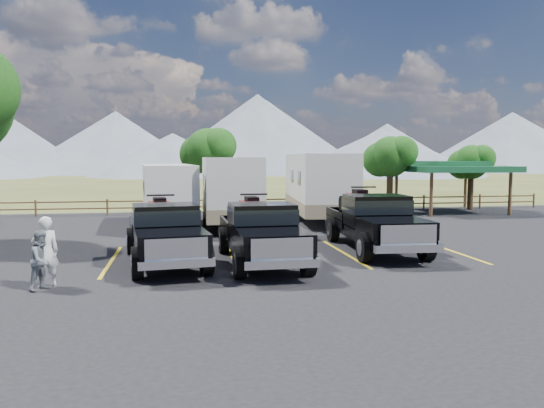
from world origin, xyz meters
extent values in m
plane|color=#474E21|center=(0.00, 0.00, 0.00)|extent=(320.00, 320.00, 0.00)
cube|color=black|center=(0.00, 3.00, 0.02)|extent=(44.00, 34.00, 0.04)
cube|color=yellow|center=(-6.00, 4.00, 0.04)|extent=(0.12, 5.50, 0.01)
cube|color=yellow|center=(-2.00, 4.00, 0.04)|extent=(0.12, 5.50, 0.01)
cube|color=yellow|center=(2.00, 4.00, 0.04)|extent=(0.12, 5.50, 0.01)
cube|color=yellow|center=(6.00, 4.00, 0.04)|extent=(0.12, 5.50, 0.01)
cylinder|color=#2F2012|center=(9.00, 17.00, 1.40)|extent=(0.39, 0.39, 2.80)
sphere|color=#164611|center=(9.00, 17.00, 3.50)|extent=(2.52, 2.52, 2.52)
sphere|color=#164611|center=(9.54, 16.55, 3.77)|extent=(1.98, 1.98, 1.98)
sphere|color=#164611|center=(8.50, 17.40, 3.32)|extent=(2.16, 2.16, 2.16)
cylinder|color=#2F2012|center=(15.00, 18.00, 1.26)|extent=(0.38, 0.38, 2.52)
sphere|color=#164611|center=(15.00, 18.00, 3.15)|extent=(2.24, 2.24, 2.24)
sphere|color=#164611|center=(15.48, 17.60, 3.39)|extent=(1.76, 1.76, 1.76)
sphere|color=#164611|center=(14.55, 18.35, 2.99)|extent=(1.92, 1.92, 1.92)
cylinder|color=#2F2012|center=(-2.00, 19.00, 1.54)|extent=(0.41, 0.41, 3.08)
sphere|color=#164611|center=(-2.00, 19.00, 3.85)|extent=(2.80, 2.80, 2.80)
sphere|color=#164611|center=(-1.40, 18.50, 4.15)|extent=(2.20, 2.20, 2.20)
sphere|color=#164611|center=(-2.56, 19.44, 3.65)|extent=(2.40, 2.40, 2.40)
cylinder|color=brown|center=(-12.00, 18.50, 0.50)|extent=(0.12, 0.12, 1.00)
cylinder|color=brown|center=(-8.00, 18.50, 0.50)|extent=(0.12, 0.12, 1.00)
cylinder|color=brown|center=(-4.00, 18.50, 0.50)|extent=(0.12, 0.12, 1.00)
cylinder|color=brown|center=(0.00, 18.50, 0.50)|extent=(0.12, 0.12, 1.00)
cylinder|color=brown|center=(4.00, 18.50, 0.50)|extent=(0.12, 0.12, 1.00)
cylinder|color=brown|center=(8.00, 18.50, 0.50)|extent=(0.12, 0.12, 1.00)
cylinder|color=brown|center=(12.00, 18.50, 0.50)|extent=(0.12, 0.12, 1.00)
cylinder|color=brown|center=(16.00, 18.50, 0.50)|extent=(0.12, 0.12, 1.00)
cylinder|color=brown|center=(20.00, 18.50, 0.50)|extent=(0.12, 0.12, 1.00)
cube|color=brown|center=(2.00, 18.50, 0.45)|extent=(36.00, 0.06, 0.08)
cube|color=brown|center=(2.00, 18.50, 0.85)|extent=(36.00, 0.06, 0.08)
cylinder|color=brown|center=(10.50, 14.50, 1.30)|extent=(0.20, 0.20, 2.60)
cylinder|color=brown|center=(10.50, 19.50, 1.30)|extent=(0.20, 0.20, 2.60)
cylinder|color=brown|center=(15.50, 14.50, 1.30)|extent=(0.20, 0.20, 2.60)
cylinder|color=brown|center=(15.50, 19.50, 1.30)|extent=(0.20, 0.20, 2.60)
cube|color=#17522F|center=(13.00, 17.00, 2.75)|extent=(6.20, 6.20, 0.35)
cube|color=#17522F|center=(13.00, 17.00, 3.05)|extent=(3.50, 3.50, 0.35)
cone|color=slate|center=(-18.00, 112.00, 7.00)|extent=(44.00, 44.00, 14.00)
cone|color=slate|center=(14.00, 108.00, 9.00)|extent=(52.00, 52.00, 18.00)
cone|color=slate|center=(48.00, 114.00, 6.00)|extent=(40.00, 40.00, 12.00)
cone|color=slate|center=(80.00, 110.00, 7.50)|extent=(50.00, 50.00, 15.00)
cone|color=slate|center=(-5.00, 87.00, 4.00)|extent=(32.00, 32.00, 8.00)
cone|color=slate|center=(35.00, 84.00, 4.50)|extent=(40.00, 40.00, 9.00)
cube|color=black|center=(-4.23, 3.25, 0.69)|extent=(2.63, 6.11, 0.37)
cube|color=black|center=(-3.98, 1.27, 1.08)|extent=(2.21, 2.10, 0.52)
cube|color=black|center=(-4.21, 3.12, 1.44)|extent=(2.14, 1.85, 1.04)
cube|color=black|center=(-4.21, 3.12, 1.60)|extent=(2.19, 1.92, 0.47)
cube|color=black|center=(-4.46, 5.10, 0.98)|extent=(2.29, 2.72, 0.57)
cube|color=silver|center=(-3.85, 0.22, 1.03)|extent=(1.66, 0.29, 0.57)
cube|color=silver|center=(-3.84, 0.15, 0.63)|extent=(2.04, 0.44, 0.23)
cube|color=silver|center=(-4.61, 6.34, 0.63)|extent=(2.04, 0.42, 0.23)
cylinder|color=black|center=(-4.94, 1.09, 0.51)|extent=(0.42, 0.97, 0.93)
cylinder|color=black|center=(-3.00, 1.33, 0.51)|extent=(0.42, 0.97, 0.93)
cylinder|color=black|center=(-5.45, 5.17, 0.51)|extent=(0.42, 0.97, 0.93)
cylinder|color=black|center=(-3.51, 5.41, 0.51)|extent=(0.42, 0.97, 0.93)
cube|color=#810707|center=(-4.46, 5.10, 1.68)|extent=(0.89, 1.43, 0.36)
cube|color=black|center=(-4.46, 5.10, 1.94)|extent=(0.51, 0.82, 0.19)
cube|color=#810707|center=(-4.39, 4.54, 1.79)|extent=(0.87, 0.46, 0.23)
cylinder|color=black|center=(-4.40, 4.64, 2.15)|extent=(0.94, 0.18, 0.06)
cylinder|color=black|center=(-4.85, 4.48, 1.47)|extent=(0.34, 0.61, 0.58)
cylinder|color=black|center=(-3.92, 4.59, 1.47)|extent=(0.34, 0.61, 0.58)
cylinder|color=black|center=(-4.99, 5.61, 1.47)|extent=(0.34, 0.61, 0.58)
cylinder|color=black|center=(-4.06, 5.73, 1.47)|extent=(0.34, 0.61, 0.58)
cube|color=black|center=(-1.19, 2.78, 0.70)|extent=(2.10, 6.04, 0.38)
cube|color=black|center=(-1.13, 0.76, 1.09)|extent=(2.07, 1.95, 0.53)
cube|color=black|center=(-1.18, 2.65, 1.46)|extent=(2.02, 1.69, 1.05)
cube|color=black|center=(-1.18, 2.65, 1.62)|extent=(2.06, 1.76, 0.47)
cube|color=black|center=(-1.24, 4.67, 0.99)|extent=(2.09, 2.58, 0.58)
cube|color=silver|center=(-1.10, -0.31, 1.04)|extent=(1.68, 0.13, 0.58)
cube|color=silver|center=(-1.10, -0.37, 0.64)|extent=(2.06, 0.25, 0.23)
cube|color=silver|center=(-1.28, 5.93, 0.64)|extent=(2.06, 0.23, 0.23)
cylinder|color=black|center=(-2.12, 0.67, 0.51)|extent=(0.34, 0.95, 0.95)
cylinder|color=black|center=(-0.14, 0.73, 0.51)|extent=(0.34, 0.95, 0.95)
cylinder|color=black|center=(-2.23, 4.83, 0.51)|extent=(0.34, 0.95, 0.95)
cylinder|color=black|center=(-0.26, 4.88, 0.51)|extent=(0.34, 0.95, 0.95)
cube|color=#810707|center=(-1.24, 4.67, 1.70)|extent=(0.77, 1.39, 0.37)
cube|color=black|center=(-1.24, 4.67, 1.96)|extent=(0.44, 0.80, 0.19)
cube|color=#810707|center=(-1.22, 4.09, 1.80)|extent=(0.85, 0.39, 0.23)
cylinder|color=black|center=(-1.23, 4.19, 2.17)|extent=(0.95, 0.09, 0.06)
cylinder|color=black|center=(-1.70, 4.08, 1.49)|extent=(0.29, 0.60, 0.59)
cylinder|color=black|center=(-0.75, 4.10, 1.49)|extent=(0.29, 0.60, 0.59)
cylinder|color=black|center=(-1.73, 5.23, 1.49)|extent=(0.29, 0.60, 0.59)
cylinder|color=black|center=(-0.78, 5.26, 1.49)|extent=(0.29, 0.60, 0.59)
cube|color=black|center=(3.28, 4.44, 0.74)|extent=(2.34, 6.40, 0.40)
cube|color=black|center=(3.17, 2.31, 1.15)|extent=(2.22, 2.09, 0.55)
cube|color=black|center=(3.27, 4.30, 1.53)|extent=(2.16, 1.83, 1.11)
cube|color=black|center=(3.27, 4.30, 1.70)|extent=(2.21, 1.89, 0.50)
cube|color=black|center=(3.37, 6.42, 1.04)|extent=(2.25, 2.76, 0.61)
cube|color=silver|center=(3.11, 1.19, 1.09)|extent=(1.77, 0.18, 0.61)
cube|color=silver|center=(3.11, 1.12, 0.67)|extent=(2.18, 0.31, 0.24)
cube|color=silver|center=(3.44, 7.75, 0.67)|extent=(2.17, 0.28, 0.24)
cylinder|color=black|center=(2.13, 2.30, 0.54)|extent=(0.38, 1.01, 1.00)
cylinder|color=black|center=(4.21, 2.20, 0.54)|extent=(0.38, 1.01, 1.00)
cylinder|color=black|center=(2.35, 6.67, 0.54)|extent=(0.38, 1.01, 1.00)
cylinder|color=black|center=(4.42, 6.57, 0.54)|extent=(0.38, 1.01, 1.00)
cube|color=#810707|center=(3.37, 6.42, 1.79)|extent=(0.84, 1.47, 0.39)
cube|color=black|center=(3.37, 6.42, 2.06)|extent=(0.48, 0.85, 0.20)
cube|color=#810707|center=(3.34, 5.82, 1.90)|extent=(0.90, 0.43, 0.24)
cylinder|color=black|center=(3.35, 5.93, 2.29)|extent=(1.00, 0.12, 0.07)
cylinder|color=black|center=(2.85, 5.84, 1.57)|extent=(0.32, 0.63, 0.62)
cylinder|color=black|center=(3.84, 5.79, 1.57)|extent=(0.32, 0.63, 0.62)
cylinder|color=black|center=(2.91, 7.06, 1.57)|extent=(0.32, 0.63, 0.62)
cylinder|color=black|center=(3.90, 7.01, 1.57)|extent=(0.32, 0.63, 0.62)
cube|color=silver|center=(-4.33, 12.10, 1.83)|extent=(2.82, 7.22, 2.54)
cube|color=#82745A|center=(-4.33, 12.10, 0.84)|extent=(2.85, 7.26, 0.57)
cube|color=black|center=(-5.32, 10.25, 2.08)|extent=(0.09, 0.85, 0.57)
cube|color=black|center=(-3.05, 10.44, 2.08)|extent=(0.09, 0.85, 0.57)
cylinder|color=black|center=(-5.41, 12.30, 0.37)|extent=(0.29, 0.68, 0.66)
cylinder|color=black|center=(-3.29, 12.47, 0.37)|extent=(0.29, 0.68, 0.66)
cube|color=black|center=(-3.97, 7.74, 0.51)|extent=(0.25, 1.70, 0.09)
cube|color=silver|center=(-1.32, 12.16, 2.03)|extent=(2.68, 7.92, 2.83)
cube|color=#82745A|center=(-1.32, 12.16, 0.93)|extent=(2.71, 7.96, 0.63)
cube|color=black|center=(-2.63, 10.22, 2.32)|extent=(0.04, 0.94, 0.63)
cube|color=black|center=(-0.09, 10.17, 2.32)|extent=(0.04, 0.94, 0.63)
cylinder|color=black|center=(-2.50, 12.50, 0.41)|extent=(0.28, 0.74, 0.73)
cylinder|color=black|center=(-0.13, 12.45, 0.41)|extent=(0.28, 0.74, 0.73)
cube|color=black|center=(-1.42, 7.28, 0.56)|extent=(0.17, 1.89, 0.10)
cube|color=silver|center=(3.51, 13.31, 2.13)|extent=(3.38, 8.47, 2.98)
cube|color=#82745A|center=(3.51, 13.31, 0.98)|extent=(3.41, 8.51, 0.66)
cube|color=black|center=(2.00, 11.38, 2.43)|extent=(0.11, 0.99, 0.66)
cube|color=black|center=(4.66, 11.14, 2.43)|extent=(0.11, 0.99, 0.66)
cylinder|color=black|center=(2.30, 13.76, 0.43)|extent=(0.34, 0.79, 0.77)
cylinder|color=black|center=(4.78, 13.53, 0.43)|extent=(0.34, 0.79, 0.77)
cube|color=black|center=(3.05, 8.21, 0.59)|extent=(0.31, 1.99, 0.11)
imported|color=silver|center=(-7.23, 0.62, 0.98)|extent=(0.81, 0.71, 1.87)
imported|color=slate|center=(-7.24, 0.34, 0.81)|extent=(0.91, 0.95, 1.55)
camera|label=1|loc=(-3.72, -13.88, 3.43)|focal=35.00mm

